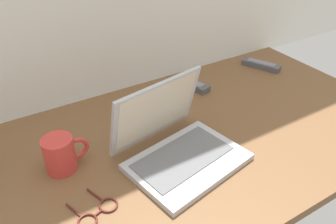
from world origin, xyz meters
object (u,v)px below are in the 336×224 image
at_px(remote_control_far, 190,83).
at_px(eyeglasses, 97,212).
at_px(coffee_mug, 61,154).
at_px(laptop, 176,144).
at_px(remote_control_near, 261,65).

relative_size(remote_control_far, eyeglasses, 1.31).
xyz_separation_m(coffee_mug, remote_control_far, (0.55, 0.20, -0.04)).
bearing_deg(laptop, coffee_mug, 157.46).
relative_size(coffee_mug, remote_control_far, 0.74).
relative_size(remote_control_near, eyeglasses, 1.29).
relative_size(coffee_mug, remote_control_near, 0.75).
relative_size(laptop, eyeglasses, 2.74).
relative_size(laptop, remote_control_far, 2.10).
bearing_deg(remote_control_far, remote_control_near, -3.83).
xyz_separation_m(laptop, coffee_mug, (-0.29, 0.12, 0.00)).
bearing_deg(coffee_mug, laptop, -22.54).
height_order(coffee_mug, remote_control_far, coffee_mug).
bearing_deg(eyeglasses, remote_control_far, 36.10).
height_order(laptop, eyeglasses, laptop).
distance_m(laptop, remote_control_near, 0.68).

